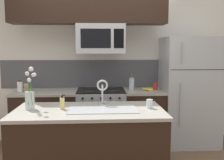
{
  "coord_description": "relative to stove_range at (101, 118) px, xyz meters",
  "views": [
    {
      "loc": [
        -0.05,
        -3.06,
        1.57
      ],
      "look_at": [
        0.14,
        0.27,
        1.16
      ],
      "focal_mm": 40.0,
      "sensor_mm": 36.0,
      "label": 1
    }
  ],
  "objects": [
    {
      "name": "back_counter_left",
      "position": [
        -0.88,
        0.0,
        -0.01
      ],
      "size": [
        1.02,
        0.65,
        0.91
      ],
      "color": "black",
      "rests_on": "ground"
    },
    {
      "name": "drinking_glass",
      "position": [
        0.53,
        -1.23,
        0.5
      ],
      "size": [
        0.07,
        0.07,
        0.1
      ],
      "color": "silver",
      "rests_on": "island_counter"
    },
    {
      "name": "island_counter",
      "position": [
        -0.15,
        -1.25,
        -0.01
      ],
      "size": [
        1.65,
        0.82,
        0.91
      ],
      "color": "black",
      "rests_on": "ground"
    },
    {
      "name": "upper_cabinet_band",
      "position": [
        -0.18,
        -0.05,
        1.79
      ],
      "size": [
        2.38,
        0.34,
        0.6
      ],
      "primitive_type": "cube",
      "color": "black"
    },
    {
      "name": "coffee_tin",
      "position": [
        0.9,
        0.05,
        0.5
      ],
      "size": [
        0.08,
        0.08,
        0.11
      ],
      "primitive_type": "cylinder",
      "color": "#B22D23",
      "rests_on": "back_counter_right"
    },
    {
      "name": "rear_partition",
      "position": [
        0.3,
        0.38,
        0.84
      ],
      "size": [
        5.2,
        0.1,
        2.6
      ],
      "primitive_type": "cube",
      "color": "silver",
      "rests_on": "ground"
    },
    {
      "name": "dish_soap_bottle",
      "position": [
        -0.44,
        -1.23,
        0.52
      ],
      "size": [
        0.06,
        0.05,
        0.16
      ],
      "color": "#DBCC75",
      "rests_on": "island_counter"
    },
    {
      "name": "banana_bunch",
      "position": [
        0.76,
        -0.06,
        0.47
      ],
      "size": [
        0.19,
        0.13,
        0.07
      ],
      "color": "yellow",
      "rests_on": "back_counter_right"
    },
    {
      "name": "stove_range",
      "position": [
        0.0,
        0.0,
        0.0
      ],
      "size": [
        0.76,
        0.64,
        0.93
      ],
      "color": "#A8AAAF",
      "rests_on": "ground"
    },
    {
      "name": "splash_band",
      "position": [
        -0.0,
        0.32,
        0.69
      ],
      "size": [
        3.37,
        0.01,
        0.48
      ],
      "primitive_type": "cube",
      "color": "#4C4C51",
      "rests_on": "rear_partition"
    },
    {
      "name": "kitchen_sink",
      "position": [
        0.01,
        -1.25,
        0.38
      ],
      "size": [
        0.76,
        0.43,
        0.16
      ],
      "color": "#ADAFB5",
      "rests_on": "island_counter"
    },
    {
      "name": "microwave",
      "position": [
        0.0,
        -0.02,
        1.27
      ],
      "size": [
        0.74,
        0.4,
        0.45
      ],
      "color": "#A8AAAF"
    },
    {
      "name": "storage_jar_tall",
      "position": [
        -1.27,
        -0.02,
        0.54
      ],
      "size": [
        0.08,
        0.08,
        0.18
      ],
      "color": "silver",
      "rests_on": "back_counter_left"
    },
    {
      "name": "back_counter_right",
      "position": [
        0.69,
        0.0,
        -0.01
      ],
      "size": [
        0.66,
        0.65,
        0.91
      ],
      "color": "black",
      "rests_on": "ground"
    },
    {
      "name": "french_press",
      "position": [
        0.51,
        0.06,
        0.55
      ],
      "size": [
        0.09,
        0.09,
        0.27
      ],
      "color": "silver",
      "rests_on": "back_counter_right"
    },
    {
      "name": "flower_vase",
      "position": [
        -0.8,
        -1.22,
        0.58
      ],
      "size": [
        0.12,
        0.19,
        0.48
      ],
      "color": "silver",
      "rests_on": "island_counter"
    },
    {
      "name": "refrigerator",
      "position": [
        1.45,
        0.02,
        0.42
      ],
      "size": [
        0.88,
        0.74,
        1.76
      ],
      "color": "#A8AAAF",
      "rests_on": "ground"
    },
    {
      "name": "sink_faucet",
      "position": [
        0.01,
        -1.03,
        0.65
      ],
      "size": [
        0.14,
        0.14,
        0.31
      ],
      "color": "#B7BABF",
      "rests_on": "island_counter"
    },
    {
      "name": "storage_jar_medium",
      "position": [
        -1.17,
        -0.01,
        0.51
      ],
      "size": [
        0.09,
        0.09,
        0.12
      ],
      "color": "#997F5B",
      "rests_on": "back_counter_left"
    }
  ]
}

